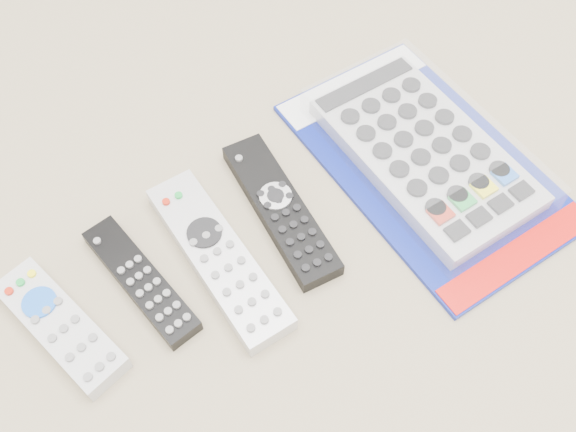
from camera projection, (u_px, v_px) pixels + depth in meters
remote_small_grey at (60, 326)px, 0.65m from camera, size 0.08×0.17×0.03m
remote_slim_black at (141, 281)px, 0.68m from camera, size 0.05×0.17×0.02m
remote_silver_dvd at (218, 257)px, 0.69m from camera, size 0.07×0.23×0.03m
remote_large_black at (281, 209)px, 0.73m from camera, size 0.08×0.21×0.02m
jumbo_remote_packaged at (425, 151)px, 0.76m from camera, size 0.24×0.37×0.05m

